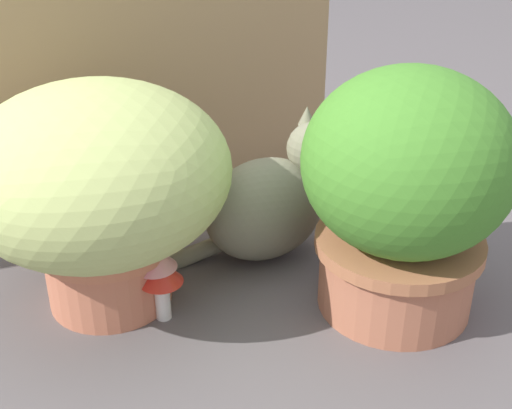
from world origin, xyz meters
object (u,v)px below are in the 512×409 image
at_px(leafy_planter, 405,189).
at_px(cat, 272,202).
at_px(mushroom_ornament_red, 161,278).
at_px(mushroom_ornament_pink, 155,267).
at_px(grass_planter, 98,182).

bearing_deg(leafy_planter, cat, 112.25).
xyz_separation_m(leafy_planter, mushroom_ornament_red, (-0.40, 0.17, -0.16)).
distance_m(cat, mushroom_ornament_pink, 0.30).
relative_size(grass_planter, leafy_planter, 1.03).
bearing_deg(mushroom_ornament_red, mushroom_ornament_pink, 95.81).
relative_size(cat, mushroom_ornament_red, 3.11).
height_order(mushroom_ornament_red, mushroom_ornament_pink, mushroom_ornament_pink).
xyz_separation_m(cat, mushroom_ornament_red, (-0.29, -0.10, -0.03)).
bearing_deg(cat, mushroom_ornament_pink, -165.27).
relative_size(leafy_planter, mushroom_ornament_pink, 3.27).
bearing_deg(grass_planter, mushroom_ornament_red, -59.32).
height_order(grass_planter, leafy_planter, leafy_planter).
xyz_separation_m(grass_planter, mushroom_ornament_pink, (0.06, -0.09, -0.15)).
bearing_deg(mushroom_ornament_pink, leafy_planter, -25.79).
bearing_deg(mushroom_ornament_red, grass_planter, 120.68).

